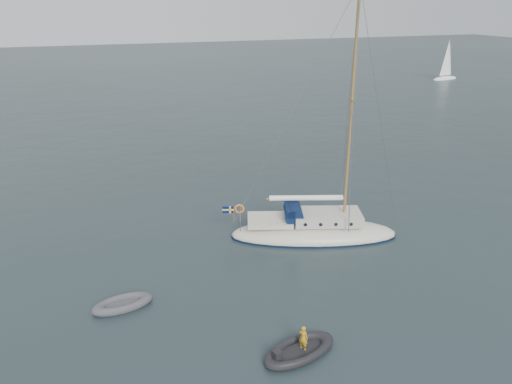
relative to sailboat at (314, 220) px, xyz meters
name	(u,v)px	position (x,y,z in m)	size (l,w,h in m)	color
ground	(301,250)	(-1.45, -1.24, -1.13)	(300.00, 300.00, 0.00)	black
sailboat	(314,220)	(0.00, 0.00, 0.00)	(10.51, 3.14, 14.97)	beige
dinghy	(122,304)	(-11.72, -3.61, -0.95)	(2.86, 1.29, 0.41)	#45454A
rib	(299,350)	(-5.36, -9.47, -0.93)	(3.41, 1.55, 1.28)	black
distant_yacht_b	(447,60)	(51.14, 49.76, 2.18)	(5.84, 3.12, 7.74)	white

